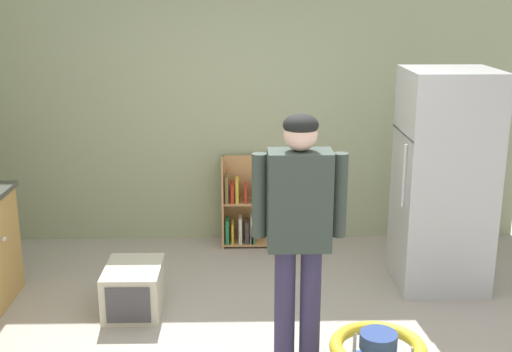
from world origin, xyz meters
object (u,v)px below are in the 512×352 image
object	(u,v)px
refrigerator	(444,181)
standing_person	(299,223)
bookshelf	(257,207)
pet_carrier	(134,289)

from	to	relation	value
refrigerator	standing_person	bearing A→B (deg)	-134.42
bookshelf	standing_person	size ratio (longest dim) A/B	0.51
bookshelf	pet_carrier	xyz separation A→B (m)	(-0.97, -1.39, -0.19)
standing_person	pet_carrier	bearing A→B (deg)	143.72
bookshelf	standing_person	bearing A→B (deg)	-85.01
bookshelf	pet_carrier	size ratio (longest dim) A/B	1.54
standing_person	pet_carrier	size ratio (longest dim) A/B	3.03
bookshelf	standing_person	world-z (taller)	standing_person
standing_person	pet_carrier	world-z (taller)	standing_person
bookshelf	pet_carrier	world-z (taller)	bookshelf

